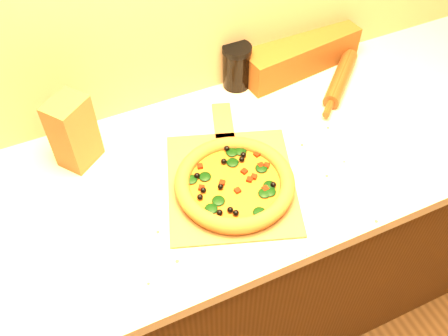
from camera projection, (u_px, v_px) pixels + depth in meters
The scene contains 9 objects.
cabinet at pixel (215, 259), 1.71m from camera, with size 2.80×0.65×0.86m, color #44280E.
countertop at pixel (213, 176), 1.37m from camera, with size 2.84×0.68×0.04m, color beige.
pizza_peel at pixel (231, 179), 1.33m from camera, with size 0.44×0.54×0.01m.
pizza at pixel (235, 183), 1.29m from camera, with size 0.31×0.31×0.04m.
bottle_cap at pixel (219, 202), 1.28m from camera, with size 0.03×0.03×0.01m, color black.
rolling_pin at pixel (341, 78), 1.58m from camera, with size 0.29×0.27×0.05m.
bread_bag at pixel (299, 53), 1.61m from camera, with size 0.40×0.13×0.11m, color brown.
paper_bag at pixel (73, 132), 1.31m from camera, with size 0.10×0.08×0.21m, color brown.
dark_jar at pixel (237, 66), 1.54m from camera, with size 0.09×0.09×0.14m.
Camera 1 is at (-0.34, 0.61, 1.93)m, focal length 40.00 mm.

